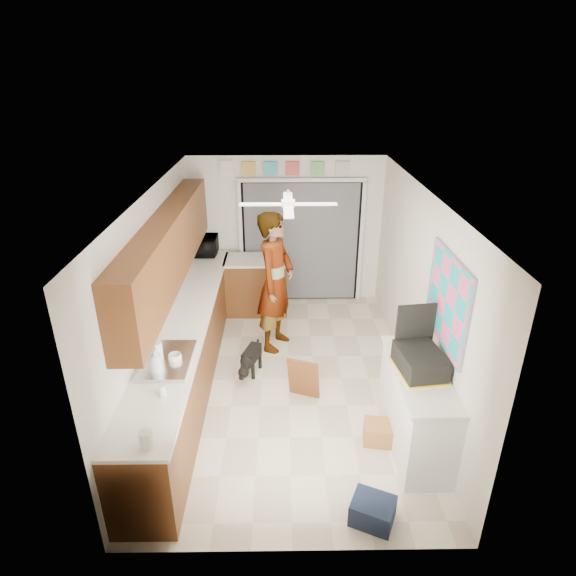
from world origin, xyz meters
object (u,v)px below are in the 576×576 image
object	(u,v)px
man	(276,282)
dog	(252,359)
suitcase	(420,361)
navy_crate	(373,511)
paper_towel_roll	(158,352)
microwave	(206,245)
cup	(175,358)
cardboard_box	(381,433)
soap_bottle	(156,361)

from	to	relation	value
man	dog	distance (m)	1.13
suitcase	navy_crate	distance (m)	1.49
paper_towel_roll	suitcase	size ratio (longest dim) A/B	0.43
microwave	cup	xyz separation A→B (m)	(0.13, -3.26, -0.09)
paper_towel_roll	man	xyz separation A→B (m)	(1.22, 1.87, -0.04)
dog	cup	bearing A→B (deg)	-103.08
microwave	navy_crate	distance (m)	5.00
cardboard_box	cup	bearing A→B (deg)	175.78
man	dog	bearing A→B (deg)	177.53
microwave	suitcase	distance (m)	4.35
cardboard_box	navy_crate	bearing A→B (deg)	-104.49
paper_towel_roll	man	world-z (taller)	man
soap_bottle	cup	size ratio (longest dim) A/B	2.26
cup	navy_crate	size ratio (longest dim) A/B	0.37
suitcase	microwave	bearing A→B (deg)	119.60
microwave	paper_towel_roll	size ratio (longest dim) A/B	2.19
cardboard_box	dog	bearing A→B (deg)	138.02
cardboard_box	dog	xyz separation A→B (m)	(-1.49, 1.34, 0.09)
suitcase	man	xyz separation A→B (m)	(-1.49, 2.08, -0.04)
navy_crate	man	size ratio (longest dim) A/B	0.18
paper_towel_roll	navy_crate	world-z (taller)	paper_towel_roll
cardboard_box	man	xyz separation A→B (m)	(-1.17, 2.05, 0.91)
microwave	cardboard_box	size ratio (longest dim) A/B	1.41
cup	microwave	bearing A→B (deg)	92.20
cardboard_box	navy_crate	distance (m)	1.06
soap_bottle	man	xyz separation A→B (m)	(1.17, 2.09, -0.08)
cup	man	xyz separation A→B (m)	(1.04, 1.89, 0.03)
cup	suitcase	world-z (taller)	suitcase
cardboard_box	paper_towel_roll	bearing A→B (deg)	175.68
man	suitcase	bearing A→B (deg)	-122.59
man	dog	world-z (taller)	man
cardboard_box	navy_crate	size ratio (longest dim) A/B	0.98
soap_bottle	navy_crate	xyz separation A→B (m)	(2.08, -0.98, -0.98)
cup	dog	world-z (taller)	cup
cup	suitcase	distance (m)	2.53
cup	soap_bottle	bearing A→B (deg)	-124.23
dog	microwave	bearing A→B (deg)	130.12
soap_bottle	navy_crate	world-z (taller)	soap_bottle
suitcase	cardboard_box	xyz separation A→B (m)	(-0.32, 0.02, -0.94)
suitcase	dog	world-z (taller)	suitcase
cup	paper_towel_roll	xyz separation A→B (m)	(-0.18, 0.02, 0.06)
paper_towel_roll	cardboard_box	size ratio (longest dim) A/B	0.64
microwave	navy_crate	bearing A→B (deg)	-155.50
paper_towel_roll	suitcase	xyz separation A→B (m)	(2.71, -0.20, -0.00)
suitcase	man	bearing A→B (deg)	117.73
man	dog	size ratio (longest dim) A/B	3.85
microwave	cardboard_box	xyz separation A→B (m)	(2.33, -3.43, -0.97)
soap_bottle	cup	distance (m)	0.27
soap_bottle	navy_crate	size ratio (longest dim) A/B	0.83
cup	man	size ratio (longest dim) A/B	0.07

